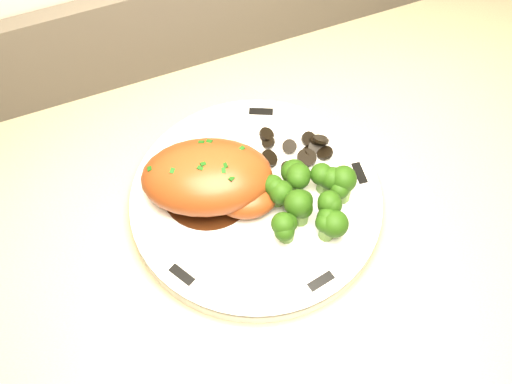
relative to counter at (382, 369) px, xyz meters
name	(u,v)px	position (x,y,z in m)	size (l,w,h in m)	color
counter	(382,369)	(0.00, 0.00, 0.00)	(2.26, 0.75, 1.10)	brown
plate	(256,202)	(-0.19, 0.10, 0.49)	(0.25, 0.25, 0.02)	white
rim_accent_0	(359,173)	(-0.08, 0.08, 0.50)	(0.03, 0.01, 0.00)	black
rim_accent_1	(261,112)	(-0.14, 0.20, 0.50)	(0.03, 0.01, 0.00)	black
rim_accent_2	(157,165)	(-0.27, 0.17, 0.50)	(0.03, 0.01, 0.00)	black
rim_accent_3	(182,275)	(-0.28, 0.04, 0.50)	(0.03, 0.01, 0.00)	black
rim_accent_4	(321,281)	(-0.16, -0.01, 0.50)	(0.03, 0.01, 0.00)	black
gravy_pool	(208,190)	(-0.23, 0.12, 0.50)	(0.09, 0.09, 0.00)	black
chicken_breast	(211,179)	(-0.22, 0.12, 0.53)	(0.15, 0.13, 0.05)	brown
mushroom_pile	(297,149)	(-0.12, 0.14, 0.51)	(0.08, 0.06, 0.02)	black
broccoli_florets	(311,199)	(-0.14, 0.06, 0.52)	(0.09, 0.09, 0.04)	#5B8538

